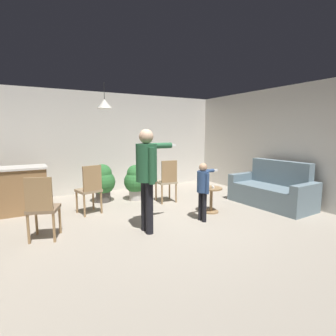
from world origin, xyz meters
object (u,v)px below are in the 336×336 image
Objects in this scene: potted_plant_corner at (103,181)px; potted_plant_by_wall at (136,181)px; dining_chair_near_wall at (167,179)px; dining_chair_centre_back at (90,188)px; person_child at (203,185)px; spare_remote_on_table at (213,187)px; kitchen_counter at (14,190)px; dining_chair_by_counter at (42,206)px; side_table_by_couch at (211,197)px; person_adult at (147,169)px; couch_floral at (272,191)px.

potted_plant_corner is 1.05× the size of potted_plant_by_wall.
dining_chair_near_wall is 1.78m from dining_chair_centre_back.
spare_remote_on_table is at bearing 119.16° from person_child.
kitchen_counter is 1.80m from dining_chair_by_counter.
person_child is at bearing -147.69° from spare_remote_on_table.
kitchen_counter is 9.69× the size of spare_remote_on_table.
person_child reaches higher than potted_plant_corner.
dining_chair_near_wall is 7.69× the size of spare_remote_on_table.
person_child is 1.21× the size of potted_plant_corner.
kitchen_counter is 2.42× the size of side_table_by_couch.
person_adult reaches higher than potted_plant_corner.
kitchen_counter is 3.21m from dining_chair_near_wall.
potted_plant_corner reaches higher than spare_remote_on_table.
potted_plant_by_wall is (-2.50, 1.96, 0.14)m from couch_floral.
potted_plant_by_wall is at bearing 162.58° from person_adult.
dining_chair_by_counter is at bearing -103.39° from person_child.
potted_plant_corner is (1.81, 0.02, 0.02)m from kitchen_counter.
person_adult reaches higher than kitchen_counter.
potted_plant_corner is (-1.25, 2.25, -0.18)m from person_child.
person_adult is 2.20m from potted_plant_by_wall.
potted_plant_corner is at bearing 53.50° from couch_floral.
potted_plant_corner is at bearing 164.80° from potted_plant_by_wall.
kitchen_counter reaches higher than potted_plant_corner.
side_table_by_couch is 2.57m from potted_plant_corner.
potted_plant_by_wall is (0.61, 2.03, -0.58)m from person_adult.
couch_floral is 14.15× the size of spare_remote_on_table.
kitchen_counter is at bearing 136.57° from dining_chair_centre_back.
dining_chair_near_wall is 1.11× the size of potted_plant_corner.
person_adult is at bearing 3.43° from dining_chair_by_counter.
potted_plant_corner is 6.91× the size of spare_remote_on_table.
couch_floral is 3.18m from potted_plant_by_wall.
couch_floral is at bearing -32.62° from dining_chair_centre_back.
kitchen_counter is at bearing 123.10° from dining_chair_by_counter.
potted_plant_corner is (0.48, 0.81, -0.05)m from dining_chair_centre_back.
couch_floral is 2.05× the size of potted_plant_corner.
side_table_by_couch is (3.53, -1.89, -0.15)m from kitchen_counter.
person_adult is 1.70× the size of dining_chair_by_counter.
side_table_by_couch is at bearing -60.39° from potted_plant_by_wall.
couch_floral is 2.03m from person_child.
couch_floral is 1.84× the size of dining_chair_centre_back.
person_child reaches higher than dining_chair_near_wall.
potted_plant_by_wall is (1.22, 0.61, -0.07)m from dining_chair_centre_back.
person_adult is 1.62m from dining_chair_centre_back.
side_table_by_couch is 3.14m from dining_chair_by_counter.
dining_chair_by_counter is at bearing -107.27° from person_adult.
dining_chair_by_counter is 2.67m from potted_plant_by_wall.
potted_plant_by_wall is at bearing 49.06° from couch_floral.
dining_chair_centre_back is at bearing -30.74° from kitchen_counter.
potted_plant_by_wall is at bearing -169.32° from person_child.
person_child is 1.09× the size of dining_chair_by_counter.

